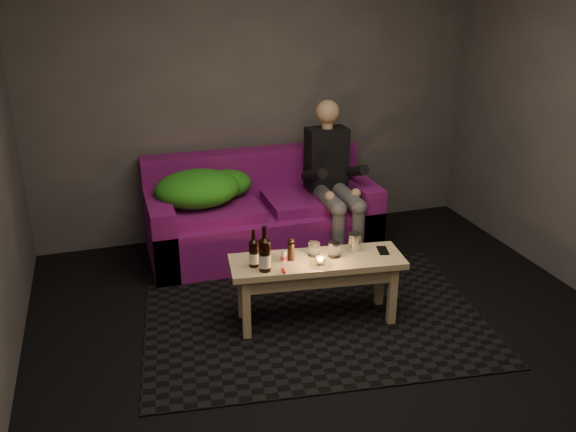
{
  "coord_description": "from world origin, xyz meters",
  "views": [
    {
      "loc": [
        -1.34,
        -2.91,
        2.28
      ],
      "look_at": [
        -0.02,
        1.31,
        0.49
      ],
      "focal_mm": 38.0,
      "sensor_mm": 36.0,
      "label": 1
    }
  ],
  "objects_px": {
    "beer_bottle_b": "(265,255)",
    "person": "(333,176)",
    "sofa": "(261,217)",
    "steel_cup": "(355,242)",
    "beer_bottle_a": "(254,253)",
    "coffee_table": "(317,270)"
  },
  "relations": [
    {
      "from": "steel_cup",
      "to": "sofa",
      "type": "bearing_deg",
      "value": 106.15
    },
    {
      "from": "beer_bottle_b",
      "to": "steel_cup",
      "type": "relative_size",
      "value": 2.48
    },
    {
      "from": "beer_bottle_b",
      "to": "steel_cup",
      "type": "height_order",
      "value": "beer_bottle_b"
    },
    {
      "from": "person",
      "to": "steel_cup",
      "type": "distance_m",
      "value": 1.09
    },
    {
      "from": "beer_bottle_b",
      "to": "coffee_table",
      "type": "bearing_deg",
      "value": 9.5
    },
    {
      "from": "person",
      "to": "beer_bottle_b",
      "type": "bearing_deg",
      "value": -128.16
    },
    {
      "from": "beer_bottle_b",
      "to": "person",
      "type": "bearing_deg",
      "value": 51.84
    },
    {
      "from": "coffee_table",
      "to": "steel_cup",
      "type": "height_order",
      "value": "steel_cup"
    },
    {
      "from": "person",
      "to": "sofa",
      "type": "bearing_deg",
      "value": 165.36
    },
    {
      "from": "person",
      "to": "steel_cup",
      "type": "bearing_deg",
      "value": -103.14
    },
    {
      "from": "beer_bottle_a",
      "to": "coffee_table",
      "type": "bearing_deg",
      "value": -2.48
    },
    {
      "from": "sofa",
      "to": "beer_bottle_b",
      "type": "bearing_deg",
      "value": -103.62
    },
    {
      "from": "person",
      "to": "coffee_table",
      "type": "height_order",
      "value": "person"
    },
    {
      "from": "sofa",
      "to": "coffee_table",
      "type": "xyz_separation_m",
      "value": [
        0.06,
        -1.26,
        0.1
      ]
    },
    {
      "from": "person",
      "to": "beer_bottle_b",
      "type": "relative_size",
      "value": 4.14
    },
    {
      "from": "beer_bottle_a",
      "to": "person",
      "type": "bearing_deg",
      "value": 48.27
    },
    {
      "from": "coffee_table",
      "to": "beer_bottle_b",
      "type": "bearing_deg",
      "value": -170.5
    },
    {
      "from": "sofa",
      "to": "beer_bottle_a",
      "type": "relative_size",
      "value": 7.44
    },
    {
      "from": "person",
      "to": "beer_bottle_b",
      "type": "height_order",
      "value": "person"
    },
    {
      "from": "person",
      "to": "beer_bottle_a",
      "type": "relative_size",
      "value": 4.97
    },
    {
      "from": "beer_bottle_a",
      "to": "beer_bottle_b",
      "type": "height_order",
      "value": "beer_bottle_b"
    },
    {
      "from": "beer_bottle_a",
      "to": "beer_bottle_b",
      "type": "distance_m",
      "value": 0.1
    }
  ]
}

